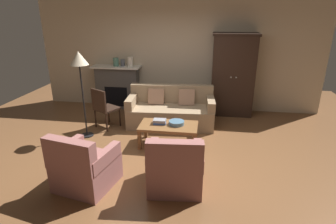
{
  "coord_description": "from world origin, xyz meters",
  "views": [
    {
      "loc": [
        0.81,
        -4.46,
        2.46
      ],
      "look_at": [
        0.05,
        0.62,
        0.55
      ],
      "focal_mm": 29.22,
      "sensor_mm": 36.0,
      "label": 1
    }
  ],
  "objects_px": {
    "fireplace": "(118,87)",
    "mantel_vase_cream": "(130,62)",
    "fruit_bowl": "(177,123)",
    "floor_lamp": "(79,63)",
    "mantel_vase_slate": "(123,63)",
    "armchair_near_right": "(175,169)",
    "side_chair_wooden": "(103,106)",
    "mantel_vase_jade": "(116,62)",
    "armoire": "(233,75)",
    "armchair_near_left": "(84,168)",
    "book_stack": "(160,121)",
    "couch": "(171,111)",
    "coffee_table": "(169,128)"
  },
  "relations": [
    {
      "from": "fireplace",
      "to": "mantel_vase_cream",
      "type": "bearing_deg",
      "value": -2.7
    },
    {
      "from": "mantel_vase_slate",
      "to": "armchair_near_left",
      "type": "height_order",
      "value": "mantel_vase_slate"
    },
    {
      "from": "mantel_vase_cream",
      "to": "floor_lamp",
      "type": "height_order",
      "value": "floor_lamp"
    },
    {
      "from": "armchair_near_left",
      "to": "armchair_near_right",
      "type": "distance_m",
      "value": 1.32
    },
    {
      "from": "book_stack",
      "to": "armchair_near_left",
      "type": "distance_m",
      "value": 1.77
    },
    {
      "from": "armoire",
      "to": "armchair_near_left",
      "type": "distance_m",
      "value": 4.21
    },
    {
      "from": "fruit_bowl",
      "to": "couch",
      "type": "bearing_deg",
      "value": 103.89
    },
    {
      "from": "book_stack",
      "to": "armchair_near_left",
      "type": "relative_size",
      "value": 0.28
    },
    {
      "from": "armoire",
      "to": "floor_lamp",
      "type": "bearing_deg",
      "value": -149.46
    },
    {
      "from": "couch",
      "to": "floor_lamp",
      "type": "xyz_separation_m",
      "value": [
        -1.65,
        -0.89,
        1.2
      ]
    },
    {
      "from": "floor_lamp",
      "to": "mantel_vase_slate",
      "type": "bearing_deg",
      "value": 81.89
    },
    {
      "from": "side_chair_wooden",
      "to": "floor_lamp",
      "type": "height_order",
      "value": "floor_lamp"
    },
    {
      "from": "fruit_bowl",
      "to": "side_chair_wooden",
      "type": "distance_m",
      "value": 1.77
    },
    {
      "from": "mantel_vase_cream",
      "to": "armchair_near_left",
      "type": "distance_m",
      "value": 3.65
    },
    {
      "from": "side_chair_wooden",
      "to": "couch",
      "type": "bearing_deg",
      "value": 16.9
    },
    {
      "from": "mantel_vase_slate",
      "to": "fireplace",
      "type": "bearing_deg",
      "value": 174.31
    },
    {
      "from": "mantel_vase_jade",
      "to": "side_chair_wooden",
      "type": "height_order",
      "value": "mantel_vase_jade"
    },
    {
      "from": "fireplace",
      "to": "mantel_vase_jade",
      "type": "xyz_separation_m",
      "value": [
        0.0,
        -0.02,
        0.65
      ]
    },
    {
      "from": "couch",
      "to": "side_chair_wooden",
      "type": "xyz_separation_m",
      "value": [
        -1.42,
        -0.43,
        0.19
      ]
    },
    {
      "from": "mantel_vase_jade",
      "to": "mantel_vase_cream",
      "type": "distance_m",
      "value": 0.38
    },
    {
      "from": "fruit_bowl",
      "to": "armchair_near_left",
      "type": "xyz_separation_m",
      "value": [
        -1.16,
        -1.55,
        -0.14
      ]
    },
    {
      "from": "side_chair_wooden",
      "to": "fireplace",
      "type": "bearing_deg",
      "value": 95.59
    },
    {
      "from": "armchair_near_right",
      "to": "fireplace",
      "type": "bearing_deg",
      "value": 120.17
    },
    {
      "from": "book_stack",
      "to": "mantel_vase_cream",
      "type": "relative_size",
      "value": 1.05
    },
    {
      "from": "fireplace",
      "to": "armchair_near_left",
      "type": "height_order",
      "value": "fireplace"
    },
    {
      "from": "book_stack",
      "to": "floor_lamp",
      "type": "distance_m",
      "value": 1.89
    },
    {
      "from": "mantel_vase_slate",
      "to": "floor_lamp",
      "type": "distance_m",
      "value": 1.89
    },
    {
      "from": "armoire",
      "to": "side_chair_wooden",
      "type": "height_order",
      "value": "armoire"
    },
    {
      "from": "armchair_near_right",
      "to": "mantel_vase_slate",
      "type": "bearing_deg",
      "value": 117.96
    },
    {
      "from": "mantel_vase_cream",
      "to": "armchair_near_left",
      "type": "xyz_separation_m",
      "value": [
        0.27,
        -3.52,
        -0.93
      ]
    },
    {
      "from": "fireplace",
      "to": "fruit_bowl",
      "type": "distance_m",
      "value": 2.69
    },
    {
      "from": "coffee_table",
      "to": "side_chair_wooden",
      "type": "height_order",
      "value": "side_chair_wooden"
    },
    {
      "from": "floor_lamp",
      "to": "armchair_near_left",
      "type": "bearing_deg",
      "value": -66.37
    },
    {
      "from": "couch",
      "to": "mantel_vase_jade",
      "type": "xyz_separation_m",
      "value": [
        -1.56,
        0.96,
        0.91
      ]
    },
    {
      "from": "armchair_near_right",
      "to": "floor_lamp",
      "type": "xyz_separation_m",
      "value": [
        -2.04,
        1.5,
        1.2
      ]
    },
    {
      "from": "armoire",
      "to": "armchair_near_right",
      "type": "distance_m",
      "value": 3.5
    },
    {
      "from": "mantel_vase_cream",
      "to": "couch",
      "type": "bearing_deg",
      "value": -39.18
    },
    {
      "from": "fruit_bowl",
      "to": "mantel_vase_slate",
      "type": "relative_size",
      "value": 1.65
    },
    {
      "from": "fireplace",
      "to": "armoire",
      "type": "distance_m",
      "value": 2.98
    },
    {
      "from": "mantel_vase_jade",
      "to": "fireplace",
      "type": "bearing_deg",
      "value": 90.0
    },
    {
      "from": "armchair_near_left",
      "to": "side_chair_wooden",
      "type": "distance_m",
      "value": 2.19
    },
    {
      "from": "couch",
      "to": "mantel_vase_slate",
      "type": "bearing_deg",
      "value": 145.12
    },
    {
      "from": "floor_lamp",
      "to": "coffee_table",
      "type": "bearing_deg",
      "value": -5.19
    },
    {
      "from": "couch",
      "to": "armchair_near_left",
      "type": "relative_size",
      "value": 2.16
    },
    {
      "from": "mantel_vase_jade",
      "to": "mantel_vase_slate",
      "type": "xyz_separation_m",
      "value": [
        0.18,
        0.0,
        -0.01
      ]
    },
    {
      "from": "armoire",
      "to": "fruit_bowl",
      "type": "height_order",
      "value": "armoire"
    },
    {
      "from": "armchair_near_left",
      "to": "armchair_near_right",
      "type": "relative_size",
      "value": 1.04
    },
    {
      "from": "couch",
      "to": "coffee_table",
      "type": "relative_size",
      "value": 1.79
    },
    {
      "from": "mantel_vase_cream",
      "to": "side_chair_wooden",
      "type": "height_order",
      "value": "mantel_vase_cream"
    },
    {
      "from": "armchair_near_right",
      "to": "floor_lamp",
      "type": "relative_size",
      "value": 0.5
    }
  ]
}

